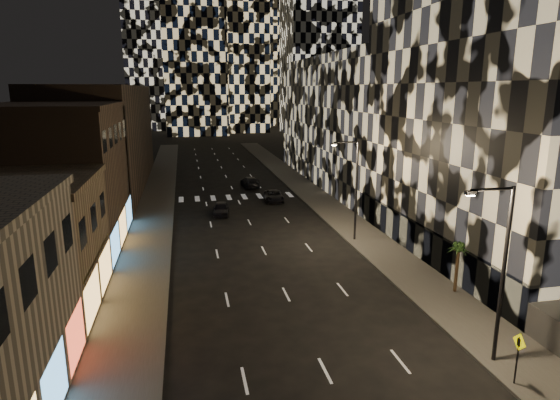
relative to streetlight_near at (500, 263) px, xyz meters
name	(u,v)px	position (x,y,z in m)	size (l,w,h in m)	color
sidewalk_left	(157,200)	(-18.35, 40.00, -5.28)	(4.00, 120.00, 0.15)	#47443F
sidewalk_right	(311,193)	(1.65, 40.00, -5.28)	(4.00, 120.00, 0.15)	#47443F
curb_left	(174,199)	(-16.25, 40.00, -5.28)	(0.20, 120.00, 0.15)	#4C4C47
curb_right	(296,194)	(-0.45, 40.00, -5.28)	(0.20, 120.00, 0.15)	#4C4C47
retail_tan	(9,250)	(-25.35, 11.00, -1.35)	(10.00, 10.00, 8.00)	#8C7054
retail_brown	(58,180)	(-25.35, 23.50, 0.65)	(10.00, 15.00, 12.00)	#4D3A2B
retail_filler_left	(105,138)	(-25.35, 50.00, 1.65)	(10.00, 40.00, 14.00)	#4D3A2B
midrise_right	(519,122)	(11.65, 14.50, 5.65)	(16.00, 25.00, 22.00)	#232326
midrise_base	(422,241)	(3.95, 14.50, -3.85)	(0.60, 25.00, 3.00)	#383838
midrise_filler_right	(365,121)	(11.65, 47.00, 3.65)	(16.00, 40.00, 18.00)	#232326
streetlight_near	(500,263)	(0.00, 0.00, 0.00)	(2.55, 0.25, 9.00)	black
streetlight_far	(354,184)	(0.00, 20.00, 0.00)	(2.55, 0.25, 9.00)	black
car_dark_midlane	(221,209)	(-10.99, 31.53, -4.65)	(1.66, 4.14, 1.41)	black
car_dark_oncoming	(250,182)	(-5.76, 45.83, -4.61)	(2.09, 5.14, 1.49)	black
car_dark_rightlane	(274,196)	(-4.07, 36.79, -4.69)	(2.19, 4.74, 1.32)	black
ped_sign	(518,350)	(-0.06, -1.95, -3.48)	(0.09, 0.85, 2.55)	black
palm_tree	(458,251)	(2.94, 7.89, -2.34)	(1.75, 1.77, 3.47)	#47331E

